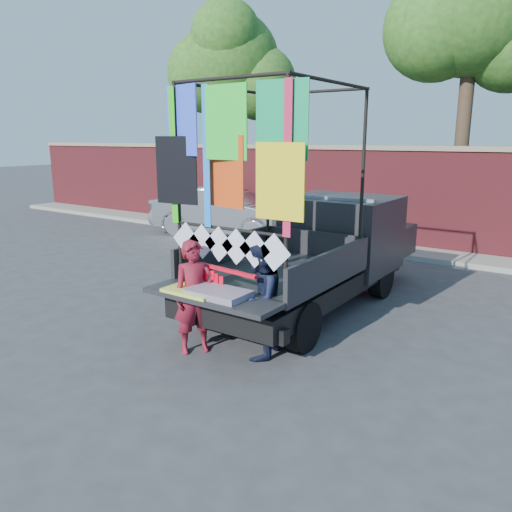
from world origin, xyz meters
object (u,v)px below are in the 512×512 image
Objects in this scene: man at (259,300)px; pickup_truck at (325,250)px; sedan at (225,211)px; woman at (195,297)px.

pickup_truck is at bearing 177.43° from man.
pickup_truck is 1.29× the size of sedan.
woman is 0.98× the size of man.
woman is 0.87m from man.
pickup_truck is 6.20m from sedan.
woman is (-0.34, -3.05, -0.12)m from pickup_truck.
pickup_truck is 3.61× the size of man.
pickup_truck is 3.68× the size of woman.
sedan is 2.80× the size of man.
woman is at bearing -96.43° from pickup_truck.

